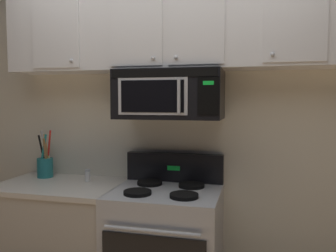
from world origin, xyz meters
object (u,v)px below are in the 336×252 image
over_range_microwave (170,94)px  salt_shaker (88,175)px  stove_range (166,250)px  utensil_crock_teal (45,165)px

over_range_microwave → salt_shaker: bearing=-179.3°
stove_range → utensil_crock_teal: (-1.07, 0.16, 0.54)m
utensil_crock_teal → salt_shaker: bearing=-7.8°
stove_range → salt_shaker: bearing=170.6°
over_range_microwave → utensil_crock_teal: over_range_microwave is taller
stove_range → utensil_crock_teal: 1.21m
salt_shaker → utensil_crock_teal: bearing=172.2°
over_range_microwave → utensil_crock_teal: bearing=177.4°
over_range_microwave → salt_shaker: size_ratio=7.93×
stove_range → over_range_microwave: size_ratio=1.47×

